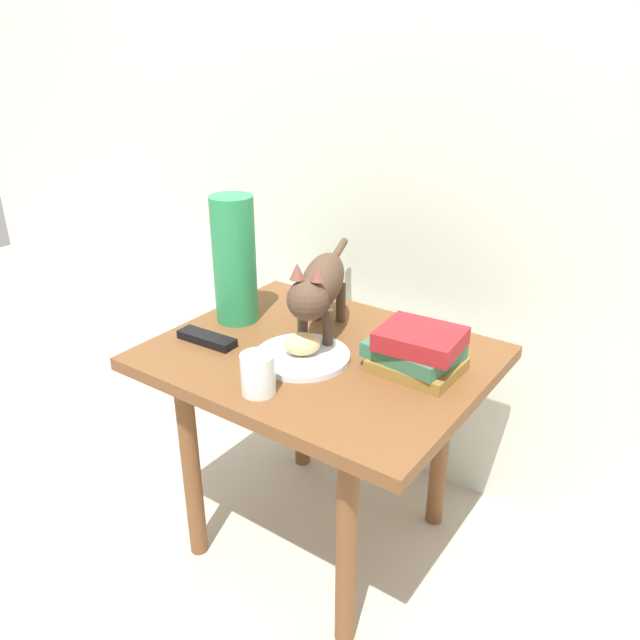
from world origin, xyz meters
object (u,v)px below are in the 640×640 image
object	(u,v)px
bread_roll	(302,344)
candle_jar	(259,376)
book_stack	(417,350)
plate	(302,356)
cat	(320,286)
side_table	(320,382)
green_vase	(234,260)
tv_remote	(207,339)

from	to	relation	value
bread_roll	candle_jar	size ratio (longest dim) A/B	0.94
book_stack	plate	bearing A→B (deg)	-156.49
cat	book_stack	bearing A→B (deg)	-2.58
side_table	book_stack	distance (m)	0.26
green_vase	book_stack	bearing A→B (deg)	2.35
plate	tv_remote	size ratio (longest dim) A/B	1.41
bread_roll	cat	xyz separation A→B (m)	(-0.03, 0.11, 0.09)
cat	green_vase	distance (m)	0.24
side_table	candle_jar	bearing A→B (deg)	-89.34
candle_jar	bread_roll	bearing A→B (deg)	94.65
book_stack	side_table	bearing A→B (deg)	-167.42
cat	green_vase	world-z (taller)	green_vase
plate	candle_jar	distance (m)	0.17
bread_roll	candle_jar	distance (m)	0.16
plate	cat	bearing A→B (deg)	105.20
plate	bread_roll	size ratio (longest dim) A/B	2.65
side_table	plate	bearing A→B (deg)	-103.20
bread_roll	green_vase	world-z (taller)	green_vase
book_stack	tv_remote	xyz separation A→B (m)	(-0.46, -0.16, -0.04)
book_stack	tv_remote	bearing A→B (deg)	-160.76
cat	tv_remote	world-z (taller)	cat
bread_roll	side_table	bearing A→B (deg)	78.44
bread_roll	green_vase	distance (m)	0.30
candle_jar	green_vase	bearing A→B (deg)	138.73
side_table	cat	size ratio (longest dim) A/B	1.63
side_table	bread_roll	world-z (taller)	bread_roll
tv_remote	bread_roll	bearing A→B (deg)	11.95
tv_remote	plate	bearing A→B (deg)	12.31
green_vase	cat	bearing A→B (deg)	7.83
cat	plate	bearing A→B (deg)	-74.80
plate	book_stack	size ratio (longest dim) A/B	1.04
green_vase	plate	bearing A→B (deg)	-16.86
bread_roll	cat	world-z (taller)	cat
plate	side_table	bearing A→B (deg)	76.80
book_stack	tv_remote	world-z (taller)	book_stack
book_stack	green_vase	bearing A→B (deg)	-177.65
book_stack	candle_jar	bearing A→B (deg)	-129.22
side_table	cat	distance (m)	0.22
tv_remote	green_vase	bearing A→B (deg)	99.54
cat	bread_roll	bearing A→B (deg)	-74.35
plate	tv_remote	bearing A→B (deg)	-165.20
bread_roll	book_stack	bearing A→B (deg)	23.88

